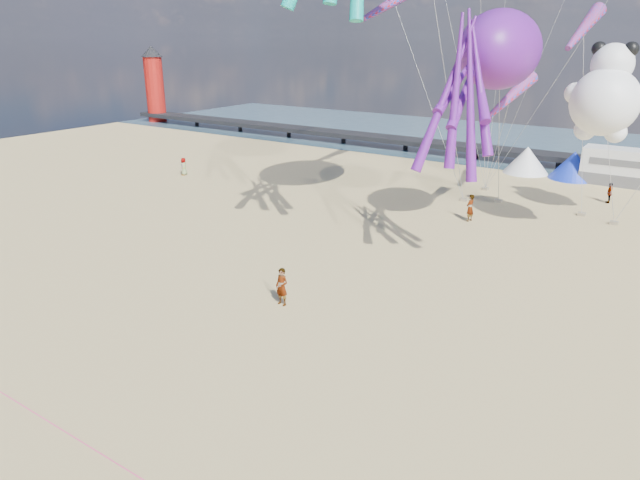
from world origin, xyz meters
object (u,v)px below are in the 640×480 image
(sandbag_c, at_px, (614,223))
(windsock_left, at_px, (394,1))
(tent_blue, at_px, (574,165))
(standing_person, at_px, (282,287))
(beachgoer_0, at_px, (184,167))
(kite_octopus_purple, at_px, (500,50))
(kite_panda, at_px, (605,102))
(sandbag_a, at_px, (463,200))
(windsock_mid, at_px, (584,28))
(windsock_right, at_px, (511,96))
(sandbag_d, at_px, (581,214))
(lighthouse, at_px, (155,90))
(sandbag_b, at_px, (498,201))
(beachgoer_3, at_px, (610,193))
(motorhome_0, at_px, (625,167))
(beachgoer_5, at_px, (470,208))
(sandbag_e, at_px, (485,189))
(tent_white, at_px, (527,160))

(sandbag_c, distance_m, windsock_left, 22.45)
(tent_blue, xyz_separation_m, standing_person, (-5.89, -33.94, -0.30))
(beachgoer_0, xyz_separation_m, kite_octopus_purple, (27.91, -1.85, 10.30))
(standing_person, relative_size, kite_panda, 0.28)
(sandbag_a, bearing_deg, windsock_mid, 9.43)
(kite_panda, relative_size, windsock_right, 1.40)
(tent_blue, distance_m, windsock_right, 17.36)
(sandbag_a, bearing_deg, sandbag_d, 7.18)
(lighthouse, relative_size, windsock_left, 1.17)
(sandbag_b, height_order, sandbag_d, same)
(tent_blue, xyz_separation_m, beachgoer_3, (3.90, -6.67, -0.42))
(windsock_left, bearing_deg, motorhome_0, 42.48)
(beachgoer_3, relative_size, windsock_right, 0.34)
(tent_blue, xyz_separation_m, windsock_left, (-12.33, -11.27, 13.06))
(beachgoer_3, relative_size, kite_panda, 0.24)
(beachgoer_5, xyz_separation_m, sandbag_c, (8.25, 4.65, -0.82))
(motorhome_0, xyz_separation_m, kite_octopus_purple, (-5.29, -19.88, 9.58))
(sandbag_d, height_order, windsock_mid, windsock_mid)
(beachgoer_3, height_order, sandbag_d, beachgoer_3)
(tent_blue, distance_m, sandbag_e, 9.56)
(beachgoer_0, bearing_deg, kite_octopus_purple, 69.45)
(sandbag_d, distance_m, sandbag_e, 8.49)
(sandbag_a, xyz_separation_m, kite_panda, (9.23, -4.55, 8.19))
(motorhome_0, bearing_deg, beachgoer_0, -151.50)
(sandbag_d, bearing_deg, tent_blue, 104.47)
(beachgoer_0, bearing_deg, sandbag_a, 86.84)
(standing_person, height_order, sandbag_d, standing_person)
(beachgoer_3, xyz_separation_m, sandbag_b, (-6.88, -4.41, -0.67))
(kite_panda, bearing_deg, lighthouse, -177.35)
(tent_blue, relative_size, windsock_mid, 0.72)
(beachgoer_0, distance_m, beachgoer_5, 26.05)
(lighthouse, distance_m, beachgoer_0, 36.45)
(beachgoer_0, bearing_deg, lighthouse, -144.16)
(sandbag_d, bearing_deg, tent_white, 121.59)
(beachgoer_0, relative_size, kite_panda, 0.24)
(lighthouse, relative_size, sandbag_a, 18.00)
(tent_white, relative_size, beachgoer_0, 2.56)
(motorhome_0, distance_m, beachgoer_3, 6.71)
(lighthouse, xyz_separation_m, sandbag_b, (55.02, -15.07, -4.39))
(sandbag_a, relative_size, windsock_left, 0.07)
(standing_person, bearing_deg, kite_panda, 64.04)
(tent_white, distance_m, tent_blue, 4.00)
(tent_white, xyz_separation_m, sandbag_e, (-1.00, -8.07, -1.09))
(tent_white, xyz_separation_m, sandbag_a, (-1.27, -12.24, -1.09))
(tent_white, xyz_separation_m, kite_panda, (7.97, -16.78, 7.10))
(beachgoer_5, bearing_deg, windsock_left, -108.65)
(beachgoer_0, xyz_separation_m, sandbag_c, (34.27, 5.90, -0.67))
(sandbag_b, xyz_separation_m, sandbag_e, (-2.02, 3.00, 0.00))
(tent_blue, distance_m, sandbag_c, 13.19)
(sandbag_d, bearing_deg, sandbag_c, -22.75)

